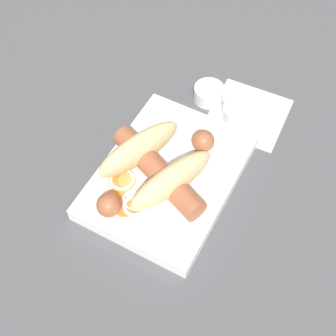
# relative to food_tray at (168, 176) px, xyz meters

# --- Properties ---
(ground_plane) EXTENTS (3.00, 3.00, 0.00)m
(ground_plane) POSITION_rel_food_tray_xyz_m (0.00, 0.00, -0.01)
(ground_plane) COLOR #4C4C51
(food_tray) EXTENTS (0.26, 0.19, 0.03)m
(food_tray) POSITION_rel_food_tray_xyz_m (0.00, 0.00, 0.00)
(food_tray) COLOR white
(food_tray) RESTS_ON ground_plane
(bread_roll) EXTENTS (0.18, 0.16, 0.05)m
(bread_roll) POSITION_rel_food_tray_xyz_m (-0.01, 0.01, 0.04)
(bread_roll) COLOR #DBBC84
(bread_roll) RESTS_ON food_tray
(sausage) EXTENTS (0.20, 0.18, 0.04)m
(sausage) POSITION_rel_food_tray_xyz_m (-0.02, 0.01, 0.03)
(sausage) COLOR #9E5638
(sausage) RESTS_ON food_tray
(pickled_veggies) EXTENTS (0.08, 0.08, 0.01)m
(pickled_veggies) POSITION_rel_food_tray_xyz_m (-0.06, 0.04, 0.02)
(pickled_veggies) COLOR orange
(pickled_veggies) RESTS_ON food_tray
(napkin) EXTENTS (0.13, 0.13, 0.00)m
(napkin) POSITION_rel_food_tray_xyz_m (0.19, -0.06, -0.01)
(napkin) COLOR white
(napkin) RESTS_ON ground_plane
(condiment_cup_near) EXTENTS (0.05, 0.05, 0.03)m
(condiment_cup_near) POSITION_rel_food_tray_xyz_m (0.17, -0.04, -0.00)
(condiment_cup_near) COLOR white
(condiment_cup_near) RESTS_ON ground_plane
(condiment_cup_far) EXTENTS (0.05, 0.05, 0.03)m
(condiment_cup_far) POSITION_rel_food_tray_xyz_m (0.19, 0.02, -0.00)
(condiment_cup_far) COLOR white
(condiment_cup_far) RESTS_ON ground_plane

